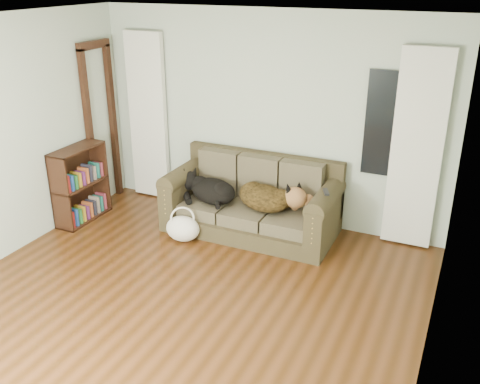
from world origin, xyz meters
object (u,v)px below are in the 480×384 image
at_px(dog_black_lab, 210,191).
at_px(dog_shepherd, 268,198).
at_px(tote_bag, 183,228).
at_px(bookshelf, 80,183).
at_px(sofa, 251,197).

relative_size(dog_black_lab, dog_shepherd, 0.93).
xyz_separation_m(tote_bag, bookshelf, (-1.47, -0.02, 0.34)).
distance_m(sofa, dog_shepherd, 0.24).
xyz_separation_m(dog_shepherd, tote_bag, (-0.87, -0.53, -0.33)).
height_order(sofa, dog_shepherd, sofa).
distance_m(dog_black_lab, tote_bag, 0.59).
distance_m(dog_black_lab, bookshelf, 1.67).
relative_size(dog_shepherd, tote_bag, 1.71).
relative_size(sofa, dog_black_lab, 3.07).
bearing_deg(sofa, tote_bag, -138.75).
height_order(sofa, dog_black_lab, sofa).
relative_size(dog_black_lab, tote_bag, 1.60).
bearing_deg(dog_shepherd, bookshelf, 35.19).
bearing_deg(tote_bag, bookshelf, -179.21).
relative_size(tote_bag, bookshelf, 0.43).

